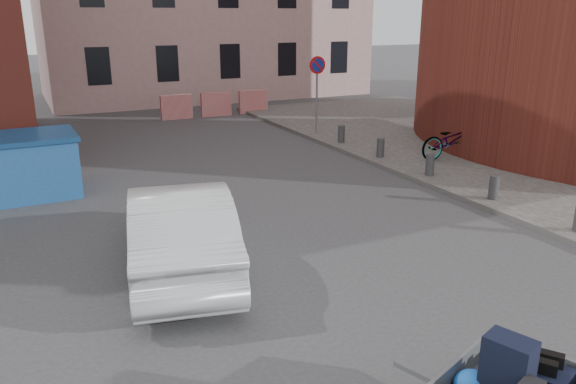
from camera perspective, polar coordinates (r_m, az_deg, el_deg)
ground at (r=9.31m, az=-1.37°, el=-8.60°), size 120.00×120.00×0.00m
sidewalk at (r=18.24m, az=22.63°, el=3.38°), size 9.00×24.00×0.12m
no_parking_sign at (r=19.65m, az=2.98°, el=11.43°), size 0.60×0.09×2.65m
bollards at (r=14.99m, az=14.21°, el=2.68°), size 0.22×9.02×0.55m
barriers at (r=24.14m, az=-7.32°, el=8.83°), size 4.70×0.18×1.00m
silver_car at (r=9.50m, az=-10.91°, el=-3.52°), size 2.46×4.72×1.48m
bicycle at (r=16.90m, az=16.32°, el=5.09°), size 2.10×0.81×1.08m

